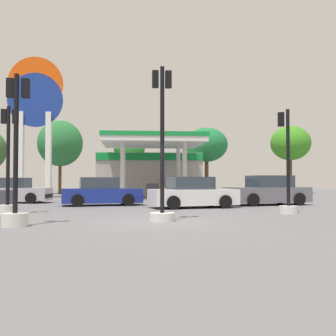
{
  "coord_description": "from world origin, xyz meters",
  "views": [
    {
      "loc": [
        -0.96,
        -12.89,
        1.35
      ],
      "look_at": [
        1.4,
        11.7,
        2.1
      ],
      "focal_mm": 42.72,
      "sensor_mm": 36.0,
      "label": 1
    }
  ],
  "objects_px": {
    "tree_4": "(291,143)",
    "car_2": "(195,192)",
    "traffic_signal_1": "(8,174)",
    "car_4": "(101,193)",
    "car_5": "(13,191)",
    "tree_1": "(60,143)",
    "tree_3": "(207,145)",
    "car_3": "(193,194)",
    "car_0": "(268,192)",
    "tree_2": "(129,148)",
    "traffic_signal_0": "(16,178)",
    "traffic_signal_2": "(287,184)",
    "traffic_signal_3": "(162,169)",
    "station_pole_sign": "(35,109)"
  },
  "relations": [
    {
      "from": "station_pole_sign",
      "to": "tree_2",
      "type": "relative_size",
      "value": 1.76
    },
    {
      "from": "tree_3",
      "to": "tree_4",
      "type": "distance_m",
      "value": 8.66
    },
    {
      "from": "traffic_signal_2",
      "to": "car_2",
      "type": "bearing_deg",
      "value": 105.11
    },
    {
      "from": "car_0",
      "to": "traffic_signal_0",
      "type": "distance_m",
      "value": 14.18
    },
    {
      "from": "car_4",
      "to": "car_5",
      "type": "xyz_separation_m",
      "value": [
        -5.37,
        2.89,
        -0.0
      ]
    },
    {
      "from": "car_5",
      "to": "tree_3",
      "type": "relative_size",
      "value": 0.65
    },
    {
      "from": "traffic_signal_0",
      "to": "tree_3",
      "type": "height_order",
      "value": "tree_3"
    },
    {
      "from": "traffic_signal_3",
      "to": "traffic_signal_0",
      "type": "bearing_deg",
      "value": -165.81
    },
    {
      "from": "car_0",
      "to": "traffic_signal_2",
      "type": "relative_size",
      "value": 1.13
    },
    {
      "from": "tree_4",
      "to": "car_2",
      "type": "bearing_deg",
      "value": -129.76
    },
    {
      "from": "car_2",
      "to": "traffic_signal_3",
      "type": "xyz_separation_m",
      "value": [
        -2.9,
        -11.05,
        1.05
      ]
    },
    {
      "from": "tree_1",
      "to": "car_3",
      "type": "bearing_deg",
      "value": -64.4
    },
    {
      "from": "car_0",
      "to": "tree_2",
      "type": "distance_m",
      "value": 21.21
    },
    {
      "from": "car_3",
      "to": "car_5",
      "type": "height_order",
      "value": "car_3"
    },
    {
      "from": "traffic_signal_0",
      "to": "tree_2",
      "type": "xyz_separation_m",
      "value": [
        3.26,
        28.58,
        3.19
      ]
    },
    {
      "from": "car_0",
      "to": "tree_4",
      "type": "bearing_deg",
      "value": 63.83
    },
    {
      "from": "car_2",
      "to": "car_4",
      "type": "xyz_separation_m",
      "value": [
        -5.48,
        -2.6,
        0.03
      ]
    },
    {
      "from": "traffic_signal_0",
      "to": "tree_1",
      "type": "xyz_separation_m",
      "value": [
        -3.49,
        27.85,
        3.53
      ]
    },
    {
      "from": "traffic_signal_3",
      "to": "tree_4",
      "type": "bearing_deg",
      "value": 59.56
    },
    {
      "from": "traffic_signal_1",
      "to": "tree_2",
      "type": "xyz_separation_m",
      "value": [
        4.7,
        24.42,
        3.04
      ]
    },
    {
      "from": "tree_4",
      "to": "car_3",
      "type": "bearing_deg",
      "value": -123.82
    },
    {
      "from": "traffic_signal_3",
      "to": "car_4",
      "type": "bearing_deg",
      "value": 106.96
    },
    {
      "from": "car_2",
      "to": "tree_2",
      "type": "relative_size",
      "value": 0.67
    },
    {
      "from": "traffic_signal_1",
      "to": "tree_4",
      "type": "xyz_separation_m",
      "value": [
        20.96,
        22.72,
        3.52
      ]
    },
    {
      "from": "car_5",
      "to": "traffic_signal_1",
      "type": "bearing_deg",
      "value": -75.6
    },
    {
      "from": "traffic_signal_2",
      "to": "traffic_signal_3",
      "type": "distance_m",
      "value": 5.78
    },
    {
      "from": "car_3",
      "to": "tree_3",
      "type": "bearing_deg",
      "value": 77.04
    },
    {
      "from": "car_5",
      "to": "traffic_signal_0",
      "type": "distance_m",
      "value": 12.96
    },
    {
      "from": "car_4",
      "to": "tree_2",
      "type": "distance_m",
      "value": 19.48
    },
    {
      "from": "car_0",
      "to": "tree_1",
      "type": "xyz_separation_m",
      "value": [
        -14.3,
        18.7,
        4.23
      ]
    },
    {
      "from": "car_5",
      "to": "tree_4",
      "type": "xyz_separation_m",
      "value": [
        23.09,
        14.43,
        4.41
      ]
    },
    {
      "from": "car_4",
      "to": "tree_2",
      "type": "bearing_deg",
      "value": 85.62
    },
    {
      "from": "car_0",
      "to": "tree_1",
      "type": "distance_m",
      "value": 23.92
    },
    {
      "from": "car_3",
      "to": "traffic_signal_3",
      "type": "relative_size",
      "value": 0.87
    },
    {
      "from": "tree_1",
      "to": "tree_2",
      "type": "bearing_deg",
      "value": 6.16
    },
    {
      "from": "tree_1",
      "to": "tree_3",
      "type": "bearing_deg",
      "value": -4.34
    },
    {
      "from": "traffic_signal_3",
      "to": "station_pole_sign",
      "type": "bearing_deg",
      "value": 114.48
    },
    {
      "from": "car_4",
      "to": "car_0",
      "type": "bearing_deg",
      "value": -2.61
    },
    {
      "from": "car_0",
      "to": "car_2",
      "type": "height_order",
      "value": "car_0"
    },
    {
      "from": "car_2",
      "to": "traffic_signal_1",
      "type": "relative_size",
      "value": 0.97
    },
    {
      "from": "tree_4",
      "to": "car_0",
      "type": "bearing_deg",
      "value": -116.17
    },
    {
      "from": "station_pole_sign",
      "to": "car_3",
      "type": "height_order",
      "value": "station_pole_sign"
    },
    {
      "from": "car_5",
      "to": "tree_2",
      "type": "distance_m",
      "value": 17.96
    },
    {
      "from": "traffic_signal_0",
      "to": "tree_1",
      "type": "distance_m",
      "value": 28.29
    },
    {
      "from": "station_pole_sign",
      "to": "tree_3",
      "type": "xyz_separation_m",
      "value": [
        14.84,
        7.3,
        -2.03
      ]
    },
    {
      "from": "traffic_signal_1",
      "to": "tree_3",
      "type": "xyz_separation_m",
      "value": [
        12.31,
        22.61,
        3.26
      ]
    },
    {
      "from": "car_5",
      "to": "traffic_signal_2",
      "type": "relative_size",
      "value": 1.02
    },
    {
      "from": "tree_1",
      "to": "traffic_signal_1",
      "type": "bearing_deg",
      "value": -85.06
    },
    {
      "from": "car_3",
      "to": "traffic_signal_0",
      "type": "height_order",
      "value": "traffic_signal_0"
    },
    {
      "from": "car_0",
      "to": "tree_4",
      "type": "height_order",
      "value": "tree_4"
    }
  ]
}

